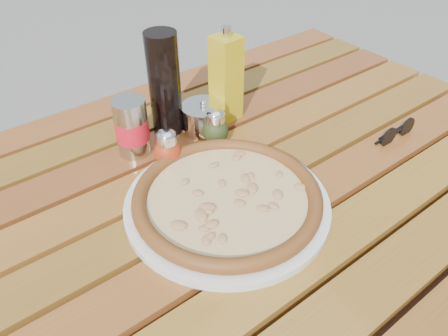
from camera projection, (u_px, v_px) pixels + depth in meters
table at (230, 215)px, 0.86m from camera, size 1.40×0.90×0.75m
plate at (227, 204)px, 0.77m from camera, size 0.47×0.47×0.01m
pizza at (227, 197)px, 0.76m from camera, size 0.46×0.46×0.03m
pepper_shaker at (168, 149)px, 0.84m from camera, size 0.06×0.06×0.08m
oregano_shaker at (215, 127)px, 0.90m from camera, size 0.06×0.06×0.08m
dark_bottle at (165, 84)px, 0.89m from camera, size 0.09×0.09×0.22m
soda_can at (132, 128)px, 0.86m from camera, size 0.08×0.08×0.12m
olive_oil_cruet at (226, 78)px, 0.95m from camera, size 0.06×0.06×0.21m
parmesan_tin at (204, 117)px, 0.95m from camera, size 0.12×0.12×0.07m
sunglasses at (397, 132)px, 0.93m from camera, size 0.11×0.02×0.04m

